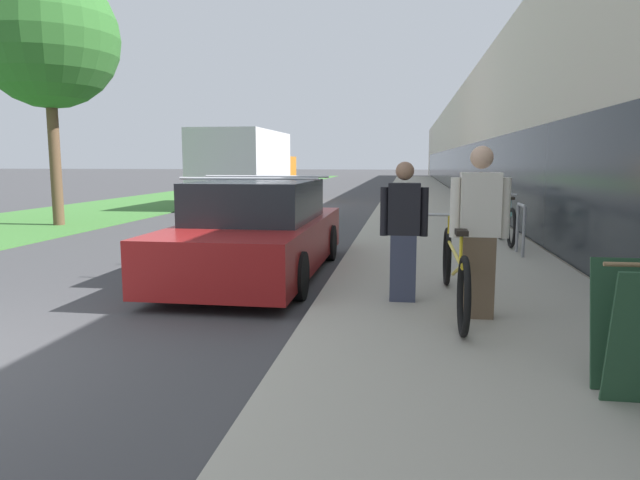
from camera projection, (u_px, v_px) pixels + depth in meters
sidewalk_slab at (423, 199)px, 24.28m from camera, size 3.39×70.00×0.15m
storefront_facade at (546, 144)px, 30.77m from camera, size 10.01×70.00×5.19m
lawn_strip at (209, 193)px, 29.83m from camera, size 5.28×70.00×0.03m
tandem_bicycle at (454, 271)px, 6.04m from camera, size 0.52×2.86×0.91m
person_rider at (479, 232)px, 5.58m from camera, size 0.57×0.22×1.69m
person_bystander at (404, 232)px, 6.25m from camera, size 0.52×0.20×1.53m
bike_rack_hoop at (521, 224)px, 9.40m from camera, size 0.05×0.60×0.84m
cruiser_bike_nearest at (506, 223)px, 10.71m from camera, size 0.52×1.87×0.91m
cruiser_bike_middle at (481, 212)px, 12.87m from camera, size 0.52×1.81×0.98m
parked_sedan_curbside at (258, 232)px, 8.41m from camera, size 1.95×4.77×1.47m
moving_truck at (247, 169)px, 21.39m from camera, size 2.52×7.14×2.76m
street_tree_near at (47, 38)px, 14.27m from camera, size 3.52×3.52×6.52m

